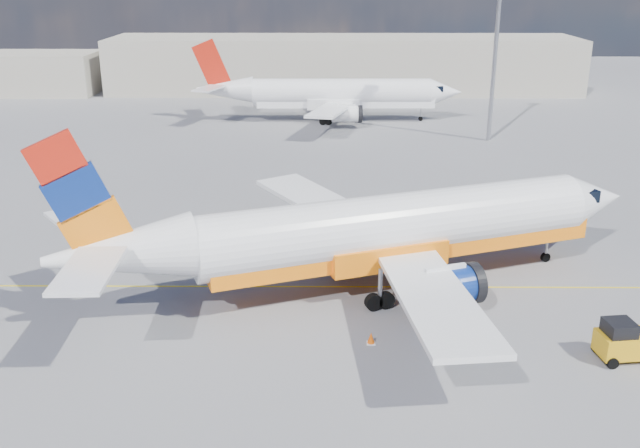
{
  "coord_description": "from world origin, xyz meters",
  "views": [
    {
      "loc": [
        2.18,
        -35.31,
        17.71
      ],
      "look_at": [
        1.91,
        4.23,
        3.5
      ],
      "focal_mm": 40.0,
      "sensor_mm": 36.0,
      "label": 1
    }
  ],
  "objects_px": {
    "traffic_cone": "(371,338)",
    "second_jet": "(333,94)",
    "gse_tug": "(626,341)",
    "main_jet": "(379,231)"
  },
  "relations": [
    {
      "from": "traffic_cone",
      "to": "second_jet",
      "type": "bearing_deg",
      "value": 91.38
    },
    {
      "from": "second_jet",
      "to": "traffic_cone",
      "type": "distance_m",
      "value": 55.4
    },
    {
      "from": "gse_tug",
      "to": "traffic_cone",
      "type": "distance_m",
      "value": 12.19
    },
    {
      "from": "main_jet",
      "to": "second_jet",
      "type": "height_order",
      "value": "main_jet"
    },
    {
      "from": "gse_tug",
      "to": "traffic_cone",
      "type": "xyz_separation_m",
      "value": [
        -12.09,
        1.4,
        -0.66
      ]
    },
    {
      "from": "second_jet",
      "to": "gse_tug",
      "type": "distance_m",
      "value": 58.32
    },
    {
      "from": "second_jet",
      "to": "traffic_cone",
      "type": "bearing_deg",
      "value": -89.27
    },
    {
      "from": "gse_tug",
      "to": "main_jet",
      "type": "bearing_deg",
      "value": 137.68
    },
    {
      "from": "main_jet",
      "to": "gse_tug",
      "type": "distance_m",
      "value": 14.1
    },
    {
      "from": "main_jet",
      "to": "traffic_cone",
      "type": "height_order",
      "value": "main_jet"
    }
  ]
}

